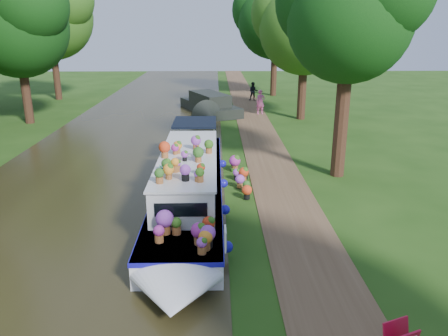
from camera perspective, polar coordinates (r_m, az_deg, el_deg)
ground at (r=15.63m, az=3.82°, el=-4.58°), size 100.00×100.00×0.00m
canal_water at (r=16.26m, az=-17.82°, el=-4.49°), size 10.00×100.00×0.02m
towpath at (r=15.77m, az=8.18°, el=-4.46°), size 2.20×100.00×0.03m
plant_boat at (r=15.02m, az=-4.61°, el=-2.07°), size 2.29×13.52×2.27m
tree_near_overhang at (r=18.20m, az=16.09°, el=19.24°), size 5.52×5.28×8.99m
tree_near_mid at (r=30.05m, az=10.57°, el=18.48°), size 6.90×6.60×9.40m
tree_near_far at (r=40.84m, az=6.73°, el=19.25°), size 7.59×7.26×10.30m
tree_far_c at (r=30.99m, az=-25.52°, el=17.26°), size 7.13×6.82×9.59m
tree_far_d at (r=40.88m, az=-21.89°, el=18.66°), size 8.05×7.70×10.85m
second_boat at (r=32.02m, az=-1.89°, el=8.20°), size 4.75×8.18×1.48m
pedestrian_pink at (r=31.68m, az=4.79°, el=8.58°), size 0.70×0.53×1.73m
pedestrian_dark at (r=37.73m, az=3.85°, el=9.96°), size 0.81×0.67×1.56m
verge_plant at (r=18.91m, az=1.19°, el=0.10°), size 0.35×0.31×0.38m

